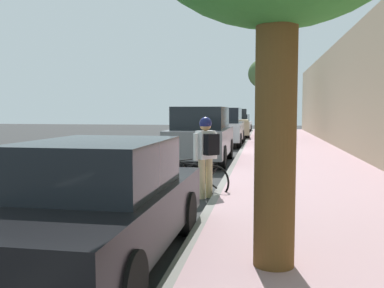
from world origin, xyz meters
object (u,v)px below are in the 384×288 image
object	(u,v)px
parked_sedan_black_nearest	(99,203)
cyclist_with_backpack	(206,149)
street_tree_mid_block	(266,75)
parked_suv_silver_mid	(224,126)
pedestrian_on_phone	(286,125)
parked_pickup_tan_far	(233,125)
parked_suv_grey_second	(202,134)
bicycle_at_curb	(199,178)
parked_sedan_white_farthest	(239,124)

from	to	relation	value
parked_sedan_black_nearest	cyclist_with_backpack	xyz separation A→B (m)	(0.77, 4.10, 0.31)
street_tree_mid_block	parked_suv_silver_mid	bearing A→B (deg)	-108.31
parked_suv_silver_mid	pedestrian_on_phone	bearing A→B (deg)	25.90
parked_suv_silver_mid	cyclist_with_backpack	size ratio (longest dim) A/B	2.70
parked_sedan_black_nearest	street_tree_mid_block	size ratio (longest dim) A/B	0.86
parked_pickup_tan_far	parked_suv_grey_second	bearing A→B (deg)	-90.76
bicycle_at_curb	cyclist_with_backpack	bearing A→B (deg)	-65.14
pedestrian_on_phone	parked_suv_grey_second	bearing A→B (deg)	-110.46
parked_sedan_white_farthest	pedestrian_on_phone	xyz separation A→B (m)	(3.18, -11.24, 0.32)
parked_sedan_black_nearest	parked_sedan_white_farthest	world-z (taller)	same
parked_sedan_white_farthest	street_tree_mid_block	size ratio (longest dim) A/B	0.87
parked_sedan_white_farthest	bicycle_at_curb	world-z (taller)	parked_sedan_white_farthest
street_tree_mid_block	parked_pickup_tan_far	bearing A→B (deg)	-167.34
cyclist_with_backpack	bicycle_at_curb	bearing A→B (deg)	114.86
parked_sedan_black_nearest	parked_pickup_tan_far	world-z (taller)	parked_pickup_tan_far
parked_sedan_black_nearest	parked_suv_grey_second	distance (m)	10.18
parked_sedan_black_nearest	parked_sedan_white_farthest	distance (m)	30.38
bicycle_at_curb	street_tree_mid_block	distance (m)	19.99
parked_suv_grey_second	parked_suv_silver_mid	xyz separation A→B (m)	(0.12, 7.40, 0.00)
parked_pickup_tan_far	parked_sedan_white_farthest	world-z (taller)	parked_pickup_tan_far
cyclist_with_backpack	street_tree_mid_block	xyz separation A→B (m)	(1.32, 20.04, 3.09)
parked_suv_grey_second	parked_sedan_black_nearest	bearing A→B (deg)	-88.91
parked_suv_silver_mid	bicycle_at_curb	xyz separation A→B (m)	(0.63, -13.01, -0.66)
parked_suv_silver_mid	parked_pickup_tan_far	distance (m)	6.09
parked_pickup_tan_far	cyclist_with_backpack	size ratio (longest dim) A/B	3.11
parked_suv_grey_second	cyclist_with_backpack	world-z (taller)	parked_suv_grey_second
parked_pickup_tan_far	cyclist_with_backpack	distance (m)	19.58
parked_sedan_white_farthest	cyclist_with_backpack	size ratio (longest dim) A/B	2.58
bicycle_at_curb	pedestrian_on_phone	xyz separation A→B (m)	(2.60, 14.57, 0.71)
parked_sedan_black_nearest	parked_sedan_white_farthest	bearing A→B (deg)	90.05
parked_sedan_white_farthest	bicycle_at_curb	size ratio (longest dim) A/B	3.08
bicycle_at_curb	cyclist_with_backpack	size ratio (longest dim) A/B	0.84
parked_suv_grey_second	pedestrian_on_phone	size ratio (longest dim) A/B	2.84
parked_suv_grey_second	street_tree_mid_block	world-z (taller)	street_tree_mid_block
cyclist_with_backpack	parked_suv_silver_mid	bearing A→B (deg)	93.60
parked_suv_grey_second	cyclist_with_backpack	bearing A→B (deg)	-80.96
parked_pickup_tan_far	pedestrian_on_phone	bearing A→B (deg)	-54.99
parked_suv_grey_second	parked_sedan_white_farthest	world-z (taller)	parked_suv_grey_second
parked_sedan_black_nearest	street_tree_mid_block	world-z (taller)	street_tree_mid_block
parked_suv_grey_second	street_tree_mid_block	bearing A→B (deg)	80.69
parked_suv_silver_mid	pedestrian_on_phone	size ratio (longest dim) A/B	2.84
bicycle_at_curb	pedestrian_on_phone	distance (m)	14.82
parked_sedan_black_nearest	cyclist_with_backpack	bearing A→B (deg)	79.32
parked_suv_grey_second	parked_sedan_white_farthest	size ratio (longest dim) A/B	1.05
bicycle_at_curb	parked_sedan_black_nearest	bearing A→B (deg)	-96.94
parked_suv_grey_second	parked_pickup_tan_far	distance (m)	13.50
bicycle_at_curb	pedestrian_on_phone	size ratio (longest dim) A/B	0.88
parked_sedan_black_nearest	pedestrian_on_phone	xyz separation A→B (m)	(3.15, 19.14, 0.32)
parked_pickup_tan_far	parked_suv_silver_mid	bearing A→B (deg)	-90.59
parked_suv_silver_mid	street_tree_mid_block	distance (m)	7.59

